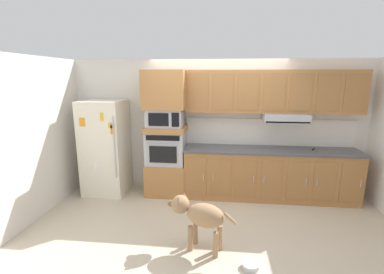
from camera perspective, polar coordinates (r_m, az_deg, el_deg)
The scene contains 16 objects.
ground_plane at distance 4.66m, azimuth 4.54°, elevation -15.57°, with size 9.60×9.60×0.00m, color beige.
back_kitchen_wall at distance 5.31m, azimuth 5.17°, elevation 2.24°, with size 6.20×0.12×2.50m, color silver.
side_panel_left at distance 5.12m, azimuth -28.31°, elevation 0.41°, with size 0.12×7.10×2.50m, color silver.
refrigerator at distance 5.42m, azimuth -17.54°, elevation -2.07°, with size 0.76×0.73×1.76m.
oven_base_cabinet at distance 5.32m, azimuth -5.23°, elevation -8.39°, with size 0.74×0.62×0.60m, color #A8703D.
built_in_oven at distance 5.13m, azimuth -5.37°, elevation -2.12°, with size 0.70×0.62×0.60m.
appliance_mid_shelf at distance 5.06m, azimuth -5.45°, elevation 1.73°, with size 0.74×0.62×0.10m, color #A8703D.
microwave at distance 5.02m, azimuth -5.50°, elevation 4.08°, with size 0.64×0.54×0.32m.
appliance_upper_cabinet at distance 4.98m, azimuth -5.62°, elevation 9.79°, with size 0.74×0.62×0.68m, color #A8703D.
lower_cabinet_run at distance 5.24m, azimuth 15.67°, elevation -7.51°, with size 3.05×0.63×0.88m.
countertop_slab at distance 5.11m, azimuth 15.96°, elevation -2.63°, with size 3.09×0.64×0.04m, color #4C4C51.
backsplash_panel at distance 5.32m, azimuth 15.64°, elevation 0.98°, with size 3.09×0.02×0.50m, color silver.
upper_cabinet_with_hood at distance 5.07m, azimuth 16.58°, elevation 8.74°, with size 3.05×0.48×0.88m.
screwdriver at distance 5.30m, azimuth 24.00°, elevation -2.32°, with size 0.17×0.16×0.03m.
dog at distance 3.61m, azimuth 1.52°, elevation -15.83°, with size 0.91×0.44×0.71m.
dog_food_bowl at distance 3.60m, azimuth 12.05°, elevation -24.66°, with size 0.20×0.20×0.06m.
Camera 1 is at (0.10, -4.11, 2.19)m, focal length 25.68 mm.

